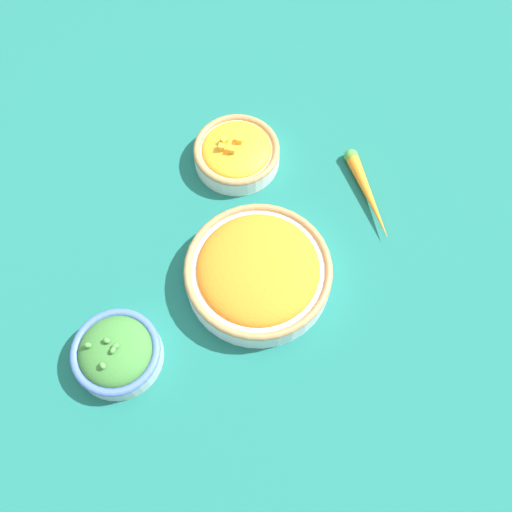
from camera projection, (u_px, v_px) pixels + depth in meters
ground_plane at (256, 264)px, 0.90m from camera, size 3.00×3.00×0.00m
bowl_squash at (237, 152)px, 0.97m from camera, size 0.15×0.15×0.06m
bowl_broccoli at (116, 353)px, 0.82m from camera, size 0.13×0.13×0.06m
bowl_carrots at (258, 271)px, 0.86m from camera, size 0.23×0.23×0.06m
loose_carrot at (367, 191)px, 0.95m from camera, size 0.15×0.12×0.02m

